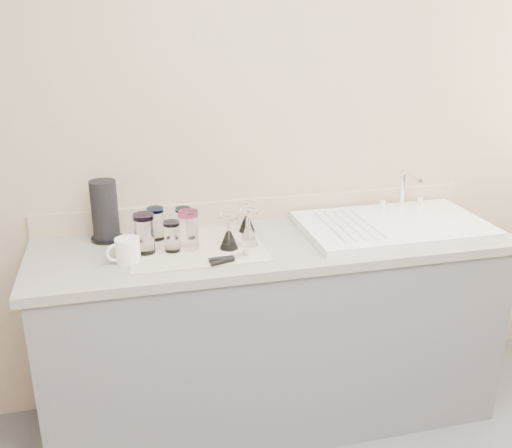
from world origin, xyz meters
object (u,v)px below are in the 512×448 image
object	(u,v)px
tumbler_magenta	(144,233)
paper_towel_roll	(105,211)
goblet_front_right	(248,233)
tumbler_purple	(183,222)
sink_unit	(393,225)
can_opener	(229,259)
tumbler_blue	(172,236)
tumbler_lavender	(189,230)
white_mug	(127,251)
goblet_back_right	(247,222)
goblet_front_left	(229,237)
tumbler_cyan	(156,223)

from	to	relation	value
tumbler_magenta	paper_towel_roll	bearing A→B (deg)	126.55
goblet_front_right	paper_towel_roll	size ratio (longest dim) A/B	0.57
tumbler_purple	goblet_front_right	bearing A→B (deg)	-32.56
sink_unit	can_opener	xyz separation A→B (m)	(-0.79, -0.19, -0.00)
tumbler_magenta	tumbler_blue	distance (m)	0.11
tumbler_lavender	can_opener	size ratio (longest dim) A/B	1.01
tumbler_purple	white_mug	distance (m)	0.32
tumbler_purple	tumbler_blue	distance (m)	0.17
tumbler_lavender	can_opener	world-z (taller)	tumbler_lavender
tumbler_purple	can_opener	size ratio (longest dim) A/B	0.81
paper_towel_roll	can_opener	bearing A→B (deg)	-38.72
can_opener	tumbler_magenta	bearing A→B (deg)	151.79
sink_unit	paper_towel_roll	bearing A→B (deg)	171.94
tumbler_purple	paper_towel_roll	xyz separation A→B (m)	(-0.32, 0.06, 0.05)
paper_towel_roll	tumbler_lavender	bearing A→B (deg)	-31.88
goblet_back_right	goblet_front_right	xyz separation A→B (m)	(-0.03, -0.15, 0.01)
goblet_front_left	can_opener	distance (m)	0.14
white_mug	tumbler_purple	bearing A→B (deg)	40.05
can_opener	goblet_front_left	bearing A→B (deg)	79.10
tumbler_purple	goblet_back_right	xyz separation A→B (m)	(0.28, -0.01, -0.02)
can_opener	tumbler_cyan	bearing A→B (deg)	130.02
tumbler_cyan	tumbler_purple	size ratio (longest dim) A/B	1.09
goblet_back_right	can_opener	bearing A→B (deg)	-114.82
tumbler_cyan	tumbler_magenta	xyz separation A→B (m)	(-0.06, -0.14, 0.01)
tumbler_blue	can_opener	distance (m)	0.26
tumbler_lavender	goblet_front_right	xyz separation A→B (m)	(0.25, -0.02, -0.03)
tumbler_magenta	goblet_front_left	size ratio (longest dim) A/B	1.17
goblet_back_right	goblet_front_right	distance (m)	0.16
goblet_front_left	sink_unit	bearing A→B (deg)	4.62
tumbler_lavender	tumbler_cyan	bearing A→B (deg)	131.42
sink_unit	can_opener	distance (m)	0.82
sink_unit	tumbler_magenta	xyz separation A→B (m)	(-1.10, -0.03, 0.07)
goblet_front_right	can_opener	size ratio (longest dim) A/B	0.93
white_mug	tumbler_cyan	bearing A→B (deg)	57.19
tumbler_purple	goblet_front_left	bearing A→B (deg)	-47.83
goblet_back_right	can_opener	size ratio (longest dim) A/B	0.82
tumbler_purple	tumbler_blue	xyz separation A→B (m)	(-0.07, -0.15, -0.00)
tumbler_cyan	goblet_front_left	xyz separation A→B (m)	(0.28, -0.17, -0.02)
tumbler_blue	tumbler_lavender	world-z (taller)	tumbler_lavender
goblet_front_left	tumbler_magenta	bearing A→B (deg)	173.79
tumbler_magenta	tumbler_lavender	xyz separation A→B (m)	(0.18, -0.00, -0.00)
tumbler_purple	can_opener	world-z (taller)	tumbler_purple
tumbler_magenta	goblet_back_right	xyz separation A→B (m)	(0.45, 0.14, -0.04)
goblet_back_right	white_mug	size ratio (longest dim) A/B	0.91
tumbler_magenta	tumbler_lavender	world-z (taller)	tumbler_magenta
tumbler_blue	goblet_back_right	distance (m)	0.38
sink_unit	goblet_front_left	size ratio (longest dim) A/B	5.82
tumbler_purple	paper_towel_roll	world-z (taller)	paper_towel_roll
tumbler_purple	goblet_front_right	world-z (taller)	goblet_front_right
paper_towel_roll	tumbler_blue	bearing A→B (deg)	-39.75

